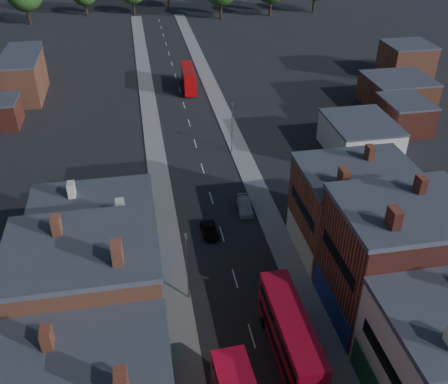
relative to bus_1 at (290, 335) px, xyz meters
name	(u,v)px	position (x,y,z in m)	size (l,w,h in m)	color
pavement_west	(161,194)	(-9.21, 28.85, -2.68)	(3.00, 200.00, 0.12)	gray
pavement_east	(255,185)	(3.79, 28.85, -2.68)	(3.00, 200.00, 0.12)	gray
lamp_post_2	(187,263)	(-7.91, 8.85, 1.96)	(0.25, 0.70, 8.12)	slate
lamp_post_3	(232,125)	(2.49, 38.85, 1.96)	(0.25, 0.70, 8.12)	slate
bus_1	(290,335)	(0.00, 0.00, 0.00)	(3.07, 11.78, 5.08)	red
bus_2	(188,78)	(-0.85, 66.68, -0.42)	(2.78, 10.03, 4.30)	#AF0708
car_2	(210,230)	(-4.15, 19.08, -2.19)	(1.82, 3.95, 1.10)	black
car_3	(245,206)	(1.09, 23.18, -2.09)	(1.83, 4.49, 1.30)	#B8B8B8
ped_3	(318,348)	(2.59, -0.39, -1.72)	(1.06, 0.48, 1.81)	#565349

